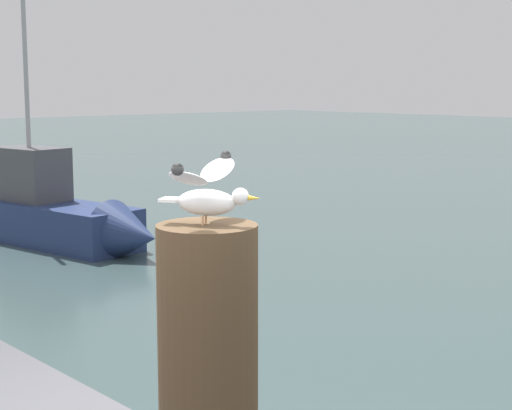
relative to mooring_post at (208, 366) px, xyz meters
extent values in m
cylinder|color=#4C3823|center=(0.00, 0.00, 0.00)|extent=(0.39, 0.39, 1.11)
cylinder|color=tan|center=(0.00, -0.02, 0.57)|extent=(0.01, 0.01, 0.04)
cylinder|color=tan|center=(-0.02, 0.01, 0.57)|extent=(0.01, 0.01, 0.04)
ellipsoid|color=white|center=(0.00, 0.00, 0.64)|extent=(0.24, 0.20, 0.10)
sphere|color=white|center=(0.11, 0.07, 0.67)|extent=(0.06, 0.06, 0.06)
cone|color=gold|center=(0.16, 0.10, 0.66)|extent=(0.05, 0.04, 0.02)
cube|color=white|center=(-0.12, -0.08, 0.64)|extent=(0.10, 0.10, 0.01)
ellipsoid|color=white|center=(0.08, -0.14, 0.75)|extent=(0.22, 0.26, 0.09)
sphere|color=#2D2D2D|center=(0.13, -0.23, 0.79)|extent=(0.04, 0.04, 0.04)
ellipsoid|color=white|center=(-0.09, 0.13, 0.75)|extent=(0.22, 0.26, 0.09)
sphere|color=#2D2D2D|center=(-0.15, 0.22, 0.79)|extent=(0.04, 0.04, 0.04)
cube|color=navy|center=(-10.76, 4.79, -1.34)|extent=(4.42, 1.81, 0.72)
cone|color=navy|center=(-8.36, 5.16, -1.30)|extent=(1.19, 1.19, 1.04)
cube|color=#47474C|center=(-10.98, 4.75, -0.50)|extent=(1.49, 1.02, 0.94)
cylinder|color=#A5A5A8|center=(-10.98, 4.75, 1.50)|extent=(0.08, 0.08, 3.07)
camera|label=1|loc=(2.34, -1.87, 1.08)|focal=56.64mm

